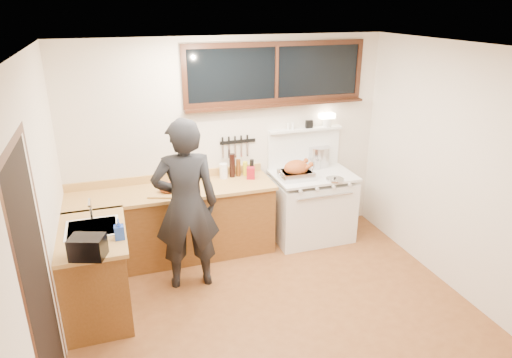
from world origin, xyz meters
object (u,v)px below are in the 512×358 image
object	(u,v)px
vintage_stove	(311,204)
man	(186,206)
cutting_board	(169,189)
roast_turkey	(296,171)

from	to	relation	value
vintage_stove	man	size ratio (longest dim) A/B	0.84
man	cutting_board	bearing A→B (deg)	101.52
vintage_stove	man	bearing A→B (deg)	-161.44
vintage_stove	cutting_board	size ratio (longest dim) A/B	3.13
man	cutting_board	xyz separation A→B (m)	(-0.10, 0.51, 0.00)
man	roast_turkey	size ratio (longest dim) A/B	4.37
cutting_board	vintage_stove	bearing A→B (deg)	2.36
cutting_board	man	bearing A→B (deg)	-78.48
vintage_stove	roast_turkey	world-z (taller)	vintage_stove
vintage_stove	roast_turkey	bearing A→B (deg)	-161.62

